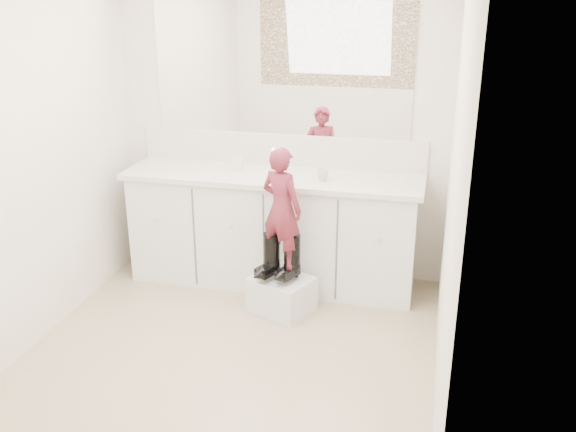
# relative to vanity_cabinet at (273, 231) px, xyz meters

# --- Properties ---
(floor) EXTENTS (3.00, 3.00, 0.00)m
(floor) POSITION_rel_vanity_cabinet_xyz_m (0.00, -1.23, -0.42)
(floor) COLOR #816854
(floor) RESTS_ON ground
(wall_back) EXTENTS (2.60, 0.00, 2.60)m
(wall_back) POSITION_rel_vanity_cabinet_xyz_m (0.00, 0.27, 0.77)
(wall_back) COLOR beige
(wall_back) RESTS_ON floor
(wall_front) EXTENTS (2.60, 0.00, 2.60)m
(wall_front) POSITION_rel_vanity_cabinet_xyz_m (0.00, -2.73, 0.77)
(wall_front) COLOR beige
(wall_front) RESTS_ON floor
(wall_left) EXTENTS (0.00, 3.00, 3.00)m
(wall_left) POSITION_rel_vanity_cabinet_xyz_m (-1.30, -1.23, 0.78)
(wall_left) COLOR beige
(wall_left) RESTS_ON floor
(wall_right) EXTENTS (0.00, 3.00, 3.00)m
(wall_right) POSITION_rel_vanity_cabinet_xyz_m (1.30, -1.23, 0.78)
(wall_right) COLOR beige
(wall_right) RESTS_ON floor
(vanity_cabinet) EXTENTS (2.20, 0.55, 0.85)m
(vanity_cabinet) POSITION_rel_vanity_cabinet_xyz_m (0.00, 0.00, 0.00)
(vanity_cabinet) COLOR silver
(vanity_cabinet) RESTS_ON floor
(countertop) EXTENTS (2.28, 0.58, 0.04)m
(countertop) POSITION_rel_vanity_cabinet_xyz_m (0.00, -0.01, 0.45)
(countertop) COLOR beige
(countertop) RESTS_ON vanity_cabinet
(backsplash) EXTENTS (2.28, 0.03, 0.25)m
(backsplash) POSITION_rel_vanity_cabinet_xyz_m (0.00, 0.26, 0.59)
(backsplash) COLOR beige
(backsplash) RESTS_ON countertop
(mirror) EXTENTS (2.00, 0.02, 1.00)m
(mirror) POSITION_rel_vanity_cabinet_xyz_m (0.00, 0.26, 1.22)
(mirror) COLOR white
(mirror) RESTS_ON wall_back
(dot_panel) EXTENTS (2.00, 0.01, 1.20)m
(dot_panel) POSITION_rel_vanity_cabinet_xyz_m (0.00, -2.71, 1.22)
(dot_panel) COLOR #472819
(dot_panel) RESTS_ON wall_front
(faucet) EXTENTS (0.08, 0.08, 0.10)m
(faucet) POSITION_rel_vanity_cabinet_xyz_m (0.00, 0.15, 0.52)
(faucet) COLOR silver
(faucet) RESTS_ON countertop
(cup) EXTENTS (0.11, 0.11, 0.09)m
(cup) POSITION_rel_vanity_cabinet_xyz_m (0.40, -0.07, 0.51)
(cup) COLOR beige
(cup) RESTS_ON countertop
(soap_bottle) EXTENTS (0.09, 0.09, 0.17)m
(soap_bottle) POSITION_rel_vanity_cabinet_xyz_m (-0.30, 0.06, 0.55)
(soap_bottle) COLOR beige
(soap_bottle) RESTS_ON countertop
(step_stool) EXTENTS (0.51, 0.47, 0.26)m
(step_stool) POSITION_rel_vanity_cabinet_xyz_m (0.19, -0.48, -0.30)
(step_stool) COLOR silver
(step_stool) RESTS_ON floor
(boot_left) EXTENTS (0.20, 0.26, 0.34)m
(boot_left) POSITION_rel_vanity_cabinet_xyz_m (0.11, -0.48, 0.00)
(boot_left) COLOR black
(boot_left) RESTS_ON step_stool
(boot_right) EXTENTS (0.20, 0.26, 0.34)m
(boot_right) POSITION_rel_vanity_cabinet_xyz_m (0.26, -0.48, 0.00)
(boot_right) COLOR black
(boot_right) RESTS_ON step_stool
(toddler) EXTENTS (0.37, 0.32, 0.87)m
(toddler) POSITION_rel_vanity_cabinet_xyz_m (0.19, -0.48, 0.37)
(toddler) COLOR #A83341
(toddler) RESTS_ON step_stool
(toothbrush) EXTENTS (0.13, 0.07, 0.06)m
(toothbrush) POSITION_rel_vanity_cabinet_xyz_m (0.26, -0.48, 0.48)
(toothbrush) COLOR #FF638E
(toothbrush) RESTS_ON toddler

